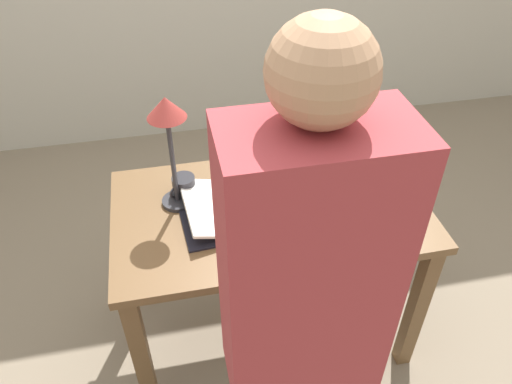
# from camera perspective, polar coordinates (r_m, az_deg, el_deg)

# --- Properties ---
(ground_plane) EXTENTS (12.00, 12.00, 0.00)m
(ground_plane) POSITION_cam_1_polar(r_m,az_deg,el_deg) (2.47, 1.27, -14.87)
(ground_plane) COLOR gray
(reading_desk) EXTENTS (1.20, 0.70, 0.75)m
(reading_desk) POSITION_cam_1_polar(r_m,az_deg,el_deg) (1.99, 1.52, -4.16)
(reading_desk) COLOR brown
(reading_desk) RESTS_ON ground_plane
(open_book) EXTENTS (0.53, 0.39, 0.07)m
(open_book) POSITION_cam_1_polar(r_m,az_deg,el_deg) (1.89, -1.08, -1.47)
(open_book) COLOR black
(open_book) RESTS_ON reading_desk
(book_stack_tall) EXTENTS (0.23, 0.27, 0.13)m
(book_stack_tall) POSITION_cam_1_polar(r_m,az_deg,el_deg) (2.01, 12.00, 2.08)
(book_stack_tall) COLOR tan
(book_stack_tall) RESTS_ON reading_desk
(book_standing_upright) EXTENTS (0.05, 0.17, 0.24)m
(book_standing_upright) POSITION_cam_1_polar(r_m,az_deg,el_deg) (1.94, 7.14, 3.07)
(book_standing_upright) COLOR brown
(book_standing_upright) RESTS_ON reading_desk
(reading_lamp) EXTENTS (0.14, 0.14, 0.46)m
(reading_lamp) POSITION_cam_1_polar(r_m,az_deg,el_deg) (1.75, -10.03, 7.57)
(reading_lamp) COLOR #2D2D33
(reading_lamp) RESTS_ON reading_desk
(coffee_mug) EXTENTS (0.11, 0.09, 0.09)m
(coffee_mug) POSITION_cam_1_polar(r_m,az_deg,el_deg) (1.96, -8.26, 0.63)
(coffee_mug) COLOR #28282D
(coffee_mug) RESTS_ON reading_desk
(pencil) EXTENTS (0.02, 0.16, 0.01)m
(pencil) POSITION_cam_1_polar(r_m,az_deg,el_deg) (1.76, 0.63, -5.96)
(pencil) COLOR gold
(pencil) RESTS_ON reading_desk
(person_reader) EXTENTS (0.36, 0.21, 1.74)m
(person_reader) POSITION_cam_1_polar(r_m,az_deg,el_deg) (1.34, 4.87, -18.74)
(person_reader) COLOR #2D3342
(person_reader) RESTS_ON ground_plane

